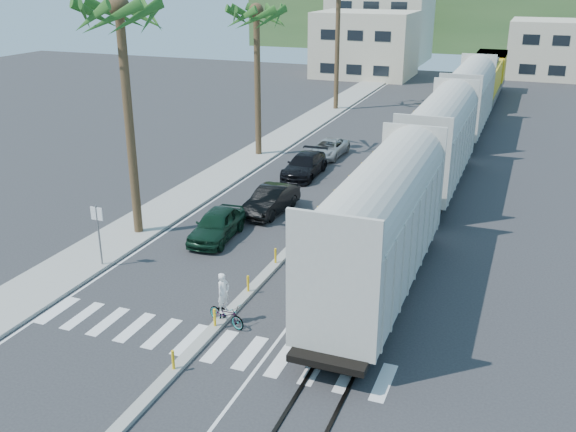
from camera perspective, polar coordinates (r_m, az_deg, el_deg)
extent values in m
plane|color=#28282B|center=(25.43, -5.44, -8.90)|extent=(140.00, 140.00, 0.00)
cube|color=gray|center=(49.96, -1.44, 6.36)|extent=(3.00, 90.00, 0.15)
cube|color=black|center=(49.59, 13.77, 5.60)|extent=(0.12, 100.00, 0.06)
cube|color=black|center=(49.44, 15.43, 5.40)|extent=(0.12, 100.00, 0.06)
cube|color=gray|center=(42.77, 6.54, 3.73)|extent=(0.45, 60.00, 0.15)
cylinder|color=yellow|center=(22.21, -10.18, -12.47)|extent=(0.10, 0.10, 0.70)
cylinder|color=yellow|center=(24.42, -6.54, -8.95)|extent=(0.10, 0.10, 0.70)
cylinder|color=yellow|center=(26.77, -3.57, -6.01)|extent=(0.10, 0.10, 0.70)
cylinder|color=yellow|center=(29.25, -1.12, -3.54)|extent=(0.10, 0.10, 0.70)
cylinder|color=yellow|center=(31.81, 0.93, -1.46)|extent=(0.10, 0.10, 0.70)
cylinder|color=yellow|center=(34.45, 2.67, 0.31)|extent=(0.10, 0.10, 0.70)
cylinder|color=yellow|center=(37.14, 4.15, 1.83)|extent=(0.10, 0.10, 0.70)
cylinder|color=yellow|center=(39.88, 5.44, 3.13)|extent=(0.10, 0.10, 0.70)
cylinder|color=yellow|center=(42.65, 6.56, 4.27)|extent=(0.10, 0.10, 0.70)
cylinder|color=yellow|center=(45.45, 7.55, 5.27)|extent=(0.10, 0.10, 0.70)
cylinder|color=yellow|center=(48.27, 8.43, 6.15)|extent=(0.10, 0.10, 0.70)
cylinder|color=yellow|center=(51.12, 9.21, 6.93)|extent=(0.10, 0.10, 0.70)
cylinder|color=yellow|center=(53.98, 9.91, 7.62)|extent=(0.10, 0.10, 0.70)
cylinder|color=yellow|center=(56.85, 10.54, 8.25)|extent=(0.10, 0.10, 0.70)
cylinder|color=yellow|center=(59.74, 11.12, 8.82)|extent=(0.10, 0.10, 0.70)
cylinder|color=yellow|center=(62.64, 11.64, 9.33)|extent=(0.10, 0.10, 0.70)
cube|color=silver|center=(23.92, -7.61, -11.07)|extent=(14.00, 2.20, 0.01)
cube|color=silver|center=(49.36, 0.39, 6.11)|extent=(0.12, 90.00, 0.01)
cube|color=silver|center=(46.98, 11.09, 4.95)|extent=(0.12, 90.00, 0.01)
cube|color=beige|center=(26.00, 8.14, -1.69)|extent=(3.00, 12.88, 3.40)
cylinder|color=beige|center=(25.41, 8.34, 1.85)|extent=(2.90, 12.58, 2.90)
cube|color=black|center=(26.92, 7.90, -6.02)|extent=(2.60, 12.88, 1.00)
cube|color=beige|center=(40.07, 13.22, 6.03)|extent=(3.00, 12.88, 3.40)
cylinder|color=beige|center=(39.69, 13.42, 8.41)|extent=(2.90, 12.58, 2.90)
cube|color=black|center=(40.67, 12.97, 3.04)|extent=(2.60, 12.88, 1.00)
cube|color=beige|center=(54.64, 15.67, 9.69)|extent=(3.00, 12.88, 3.40)
cylinder|color=beige|center=(54.36, 15.85, 11.44)|extent=(2.90, 12.58, 2.90)
cube|color=black|center=(55.08, 15.45, 7.45)|extent=(2.60, 12.88, 1.00)
cube|color=#4C4C4F|center=(70.63, 17.04, 10.58)|extent=(3.00, 17.00, 0.50)
cube|color=gold|center=(69.40, 17.10, 11.71)|extent=(2.70, 12.24, 2.60)
cube|color=gold|center=(76.06, 17.60, 12.62)|extent=(3.00, 3.74, 3.20)
cube|color=black|center=(70.73, 16.99, 10.10)|extent=(2.60, 13.60, 0.90)
cylinder|color=brown|center=(32.20, -13.90, 7.55)|extent=(0.44, 0.44, 11.00)
sphere|color=#255A1C|center=(31.44, -14.82, 17.61)|extent=(3.20, 3.20, 3.20)
cylinder|color=brown|center=(46.16, -2.72, 11.39)|extent=(0.44, 0.44, 10.00)
sphere|color=#255A1C|center=(45.60, -2.84, 17.79)|extent=(3.20, 3.20, 3.20)
cylinder|color=brown|center=(62.67, 4.40, 14.78)|extent=(0.44, 0.44, 12.00)
cylinder|color=slate|center=(29.92, -16.44, -1.77)|extent=(0.08, 0.08, 3.00)
cube|color=silver|center=(29.53, -16.65, 0.20)|extent=(0.60, 0.04, 0.60)
cube|color=#BEB397|center=(84.75, 6.89, 14.92)|extent=(12.00, 10.00, 8.00)
cube|color=#BEB397|center=(100.61, 8.19, 16.35)|extent=(14.00, 12.00, 10.00)
cube|color=#BEB397|center=(90.09, 22.95, 13.50)|extent=(12.00, 10.00, 7.00)
cube|color=#385628|center=(120.22, 17.11, 16.87)|extent=(80.00, 20.00, 12.00)
imported|color=black|center=(32.27, -6.34, -0.77)|extent=(2.49, 4.72, 1.51)
imported|color=black|center=(35.60, -1.52, 1.42)|extent=(2.34, 4.74, 1.47)
imported|color=black|center=(42.18, 1.48, 4.53)|extent=(2.21, 5.06, 1.45)
imported|color=#A9ACAE|center=(46.83, 3.62, 6.03)|extent=(2.35, 4.60, 1.24)
imported|color=#9EA0A5|center=(24.68, -5.47, -8.68)|extent=(1.61, 2.08, 0.91)
imported|color=white|center=(24.29, -5.76, -6.81)|extent=(0.80, 0.71, 1.59)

